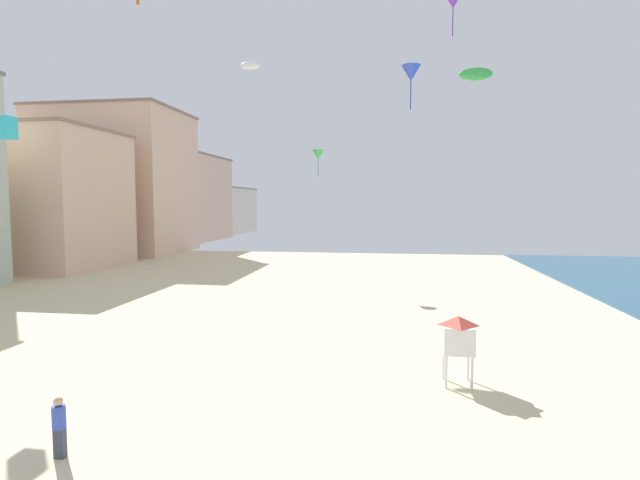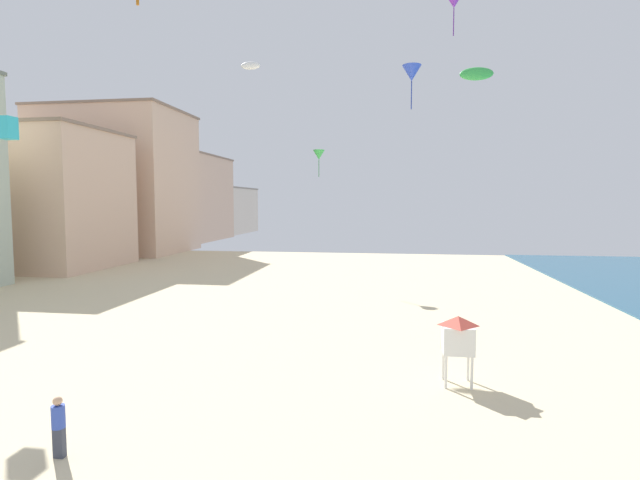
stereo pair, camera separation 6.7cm
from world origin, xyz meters
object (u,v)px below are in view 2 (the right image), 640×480
kite_green_parafoil (476,74)px  kite_green_delta (319,155)px  kite_cyan_box (7,128)px  kite_white_parafoil (251,65)px  kite_blue_delta (412,73)px  kite_flyer (59,423)px  lifeguard_stand (458,335)px  kite_purple_delta (454,0)px

kite_green_parafoil → kite_green_delta: (-12.29, 1.87, -5.68)m
kite_cyan_box → kite_white_parafoil: bearing=55.9°
kite_green_parafoil → kite_blue_delta: kite_green_parafoil is taller
kite_flyer → kite_blue_delta: 30.06m
lifeguard_stand → kite_green_delta: 25.71m
kite_white_parafoil → lifeguard_stand: bearing=-48.3°
kite_green_parafoil → kite_cyan_box: size_ratio=2.51×
kite_flyer → kite_green_parafoil: (14.65, 27.52, 15.39)m
kite_cyan_box → kite_green_delta: (10.72, 21.06, 0.68)m
lifeguard_stand → kite_white_parafoil: (-11.57, 12.96, 13.61)m
kite_white_parafoil → kite_cyan_box: size_ratio=1.31×
kite_green_parafoil → kite_cyan_box: bearing=-140.2°
kite_cyan_box → kite_blue_delta: (18.11, 15.95, 5.75)m
kite_white_parafoil → kite_cyan_box: 14.88m
lifeguard_stand → kite_green_parafoil: bearing=101.3°
kite_green_delta → kite_purple_delta: kite_purple_delta is taller
kite_flyer → lifeguard_stand: size_ratio=0.64×
kite_green_parafoil → kite_purple_delta: bearing=129.4°
lifeguard_stand → kite_cyan_box: size_ratio=2.58×
kite_cyan_box → kite_blue_delta: bearing=41.4°
kite_flyer → kite_purple_delta: size_ratio=0.50×
kite_purple_delta → kite_blue_delta: (-3.36, -5.12, -6.78)m
kite_white_parafoil → kite_green_delta: (2.96, 9.62, -4.81)m
kite_cyan_box → kite_blue_delta: size_ratio=0.33×
kite_green_parafoil → kite_green_delta: kite_green_parafoil is taller
lifeguard_stand → kite_green_delta: kite_green_delta is taller
lifeguard_stand → kite_white_parafoil: 22.07m
kite_white_parafoil → kite_blue_delta: bearing=23.5°
kite_white_parafoil → kite_purple_delta: bearing=35.1°
lifeguard_stand → kite_cyan_box: (-19.33, 1.52, 8.12)m
lifeguard_stand → kite_blue_delta: kite_blue_delta is taller
kite_blue_delta → kite_white_parafoil: bearing=-156.5°
lifeguard_stand → kite_purple_delta: size_ratio=0.77×
kite_green_delta → kite_purple_delta: size_ratio=0.68×
kite_green_parafoil → kite_purple_delta: 6.64m
kite_flyer → kite_blue_delta: (9.75, 24.28, 14.79)m
kite_flyer → kite_green_parafoil: kite_green_parafoil is taller
kite_blue_delta → kite_green_parafoil: bearing=33.5°
kite_purple_delta → lifeguard_stand: bearing=-95.4°
kite_blue_delta → kite_cyan_box: bearing=-138.6°
kite_green_delta → kite_cyan_box: bearing=-117.0°
kite_green_parafoil → kite_cyan_box: (-23.01, -19.19, -6.36)m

